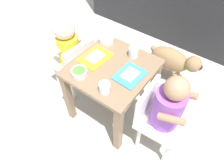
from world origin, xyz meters
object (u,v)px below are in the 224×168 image
dining_table (112,77)px  seated_child_right (166,108)px  water_cup_left (105,88)px  food_tray_left (96,57)px  water_cup_right (133,53)px  seated_child_left (69,47)px  cereal_bowl_right_side (107,39)px  veggie_bowl_far (79,72)px  food_tray_right (130,75)px  dog (173,61)px

dining_table → seated_child_right: bearing=-4.7°
water_cup_left → food_tray_left: bearing=139.7°
dining_table → water_cup_left: (0.09, -0.19, 0.13)m
food_tray_left → water_cup_right: bearing=40.6°
water_cup_right → food_tray_left: bearing=-139.4°
seated_child_left → cereal_bowl_right_side: 0.29m
water_cup_left → veggie_bowl_far: (-0.20, 0.01, -0.00)m
seated_child_right → food_tray_right: bearing=172.6°
dog → veggie_bowl_far: size_ratio=4.58×
dining_table → water_cup_right: bearing=71.8°
dog → cereal_bowl_right_side: size_ratio=4.32×
seated_child_left → veggie_bowl_far: seated_child_left is taller
dining_table → seated_child_left: (-0.41, 0.02, 0.04)m
water_cup_right → cereal_bowl_right_side: water_cup_right is taller
water_cup_left → veggie_bowl_far: 0.20m
food_tray_right → cereal_bowl_right_side: bearing=150.5°
food_tray_left → cereal_bowl_right_side: 0.19m
dog → water_cup_left: size_ratio=6.92×
dining_table → dog: (0.21, 0.57, -0.16)m
water_cup_right → cereal_bowl_right_side: 0.24m
seated_child_right → dining_table: bearing=175.3°
dining_table → cereal_bowl_right_side: size_ratio=4.93×
seated_child_right → dog: seated_child_right is taller
seated_child_left → dog: (0.62, 0.55, -0.20)m
water_cup_left → dog: bearing=80.6°
seated_child_right → food_tray_left: seated_child_right is taller
seated_child_left → dining_table: bearing=-2.9°
seated_child_right → food_tray_right: seated_child_right is taller
seated_child_right → food_tray_left: 0.55m
seated_child_right → dog: (-0.19, 0.60, -0.19)m
water_cup_right → dog: bearing=68.8°
seated_child_right → dog: size_ratio=1.48×
seated_child_left → water_cup_left: bearing=-22.7°
dining_table → water_cup_left: water_cup_left is taller
seated_child_left → water_cup_right: (0.46, 0.14, 0.09)m
veggie_bowl_far → cereal_bowl_right_side: bearing=100.7°
seated_child_left → seated_child_right: seated_child_right is taller
seated_child_right → cereal_bowl_right_side: size_ratio=6.40×
dog → water_cup_left: water_cup_left is taller
cereal_bowl_right_side → dog: bearing=44.8°
seated_child_left → water_cup_right: size_ratio=9.82×
food_tray_left → water_cup_left: size_ratio=3.30×
dog → food_tray_right: bearing=-97.7°
food_tray_left → veggie_bowl_far: bearing=-83.3°
seated_child_right → veggie_bowl_far: 0.55m
water_cup_left → veggie_bowl_far: water_cup_left is taller
seated_child_left → cereal_bowl_right_side: bearing=35.4°
dining_table → food_tray_left: (-0.13, 0.00, 0.10)m
dining_table → veggie_bowl_far: veggie_bowl_far is taller
dog → water_cup_left: 0.81m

